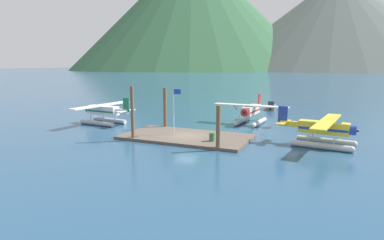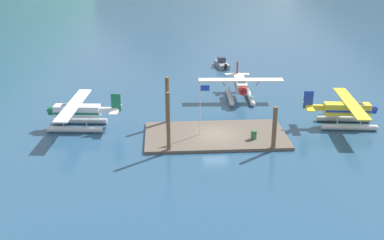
{
  "view_description": "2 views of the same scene",
  "coord_description": "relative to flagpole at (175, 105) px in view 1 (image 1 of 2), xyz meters",
  "views": [
    {
      "loc": [
        15.44,
        -33.05,
        8.22
      ],
      "look_at": [
        0.1,
        1.35,
        1.86
      ],
      "focal_mm": 30.95,
      "sensor_mm": 36.0,
      "label": 1
    },
    {
      "loc": [
        -5.29,
        -44.07,
        18.78
      ],
      "look_at": [
        -2.34,
        1.02,
        1.5
      ],
      "focal_mm": 44.31,
      "sensor_mm": 36.0,
      "label": 2
    }
  ],
  "objects": [
    {
      "name": "ground_plane",
      "position": [
        1.46,
        -0.05,
        -3.67
      ],
      "size": [
        1200.0,
        1200.0,
        0.0
      ],
      "primitive_type": "plane",
      "color": "navy"
    },
    {
      "name": "dock_platform",
      "position": [
        1.46,
        -0.05,
        -3.52
      ],
      "size": [
        14.24,
        7.72,
        0.3
      ],
      "primitive_type": "cube",
      "color": "brown",
      "rests_on": "ground"
    },
    {
      "name": "piling_near_left",
      "position": [
        -3.36,
        -3.48,
        -0.71
      ],
      "size": [
        0.37,
        0.37,
        5.92
      ],
      "primitive_type": "cylinder",
      "color": "brown",
      "rests_on": "ground"
    },
    {
      "name": "piling_near_right",
      "position": [
        6.54,
        -3.69,
        -1.47
      ],
      "size": [
        0.43,
        0.43,
        4.38
      ],
      "primitive_type": "cylinder",
      "color": "brown",
      "rests_on": "ground"
    },
    {
      "name": "piling_far_left",
      "position": [
        -3.34,
        3.8,
        -1.02
      ],
      "size": [
        0.43,
        0.43,
        5.28
      ],
      "primitive_type": "cylinder",
      "color": "brown",
      "rests_on": "ground"
    },
    {
      "name": "flagpole",
      "position": [
        0.0,
        0.0,
        0.0
      ],
      "size": [
        0.95,
        0.1,
        5.34
      ],
      "color": "silver",
      "rests_on": "dock_platform"
    },
    {
      "name": "fuel_drum",
      "position": [
        5.08,
        -1.48,
        -2.93
      ],
      "size": [
        0.62,
        0.62,
        0.88
      ],
      "color": "#33663D",
      "rests_on": "dock_platform"
    },
    {
      "name": "mountain_ridge_west_peak",
      "position": [
        6.36,
        479.69,
        60.53
      ],
      "size": [
        347.18,
        347.18,
        128.39
      ],
      "color": "#4C5651",
      "rests_on": "ground"
    },
    {
      "name": "mountain_ridge_east_peak",
      "position": [
        -188.58,
        431.66,
        84.07
      ],
      "size": [
        356.61,
        356.61,
        175.47
      ],
      "color": "#2D5638",
      "rests_on": "ground"
    },
    {
      "name": "seaplane_cream_bow_right",
      "position": [
        5.84,
        11.75,
        -2.09
      ],
      "size": [
        10.46,
        7.98,
        3.84
      ],
      "color": "#B7BABF",
      "rests_on": "ground"
    },
    {
      "name": "seaplane_yellow_stbd_fwd",
      "position": [
        15.74,
        2.07,
        -2.09
      ],
      "size": [
        7.95,
        10.49,
        3.84
      ],
      "color": "#B7BABF",
      "rests_on": "ground"
    },
    {
      "name": "seaplane_white_port_fwd",
      "position": [
        -12.86,
        3.32,
        -2.09
      ],
      "size": [
        7.96,
        10.48,
        3.84
      ],
      "color": "#B7BABF",
      "rests_on": "ground"
    },
    {
      "name": "boat_grey_open_north",
      "position": [
        5.57,
        28.13,
        -3.18
      ],
      "size": [
        2.03,
        4.88,
        1.5
      ],
      "color": "gray",
      "rests_on": "ground"
    }
  ]
}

